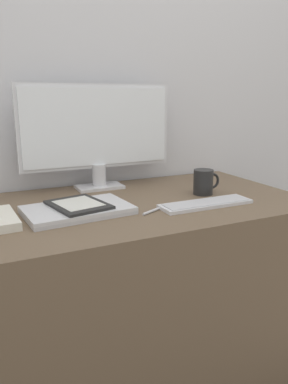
{
  "coord_description": "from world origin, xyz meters",
  "views": [
    {
      "loc": [
        -0.5,
        -0.99,
        1.1
      ],
      "look_at": [
        0.01,
        0.1,
        0.79
      ],
      "focal_mm": 35.0,
      "sensor_mm": 36.0,
      "label": 1
    }
  ],
  "objects": [
    {
      "name": "pen",
      "position": [
        0.04,
        0.07,
        0.73
      ],
      "size": [
        0.12,
        0.07,
        0.01
      ],
      "color": "silver",
      "rests_on": "desk"
    },
    {
      "name": "monitor",
      "position": [
        -0.03,
        0.45,
        0.96
      ],
      "size": [
        0.62,
        0.11,
        0.42
      ],
      "color": "silver",
      "rests_on": "desk"
    },
    {
      "name": "coffee_mug",
      "position": [
        0.3,
        0.19,
        0.78
      ],
      "size": [
        0.11,
        0.08,
        0.1
      ],
      "color": "black",
      "rests_on": "desk"
    },
    {
      "name": "ereader",
      "position": [
        -0.2,
        0.16,
        0.76
      ],
      "size": [
        0.19,
        0.23,
        0.01
      ],
      "color": "black",
      "rests_on": "laptop"
    },
    {
      "name": "laptop",
      "position": [
        -0.2,
        0.15,
        0.74
      ],
      "size": [
        0.35,
        0.24,
        0.02
      ],
      "color": "#BCBCC1",
      "rests_on": "desk"
    },
    {
      "name": "desk",
      "position": [
        0.0,
        0.2,
        0.37
      ],
      "size": [
        1.27,
        0.68,
        0.73
      ],
      "color": "brown",
      "rests_on": "ground_plane"
    },
    {
      "name": "keyboard",
      "position": [
        0.22,
        0.05,
        0.74
      ],
      "size": [
        0.34,
        0.1,
        0.01
      ],
      "color": "silver",
      "rests_on": "desk"
    },
    {
      "name": "wall_back",
      "position": [
        0.0,
        0.58,
        1.2
      ],
      "size": [
        3.6,
        0.05,
        2.4
      ],
      "color": "silver",
      "rests_on": "ground_plane"
    }
  ]
}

